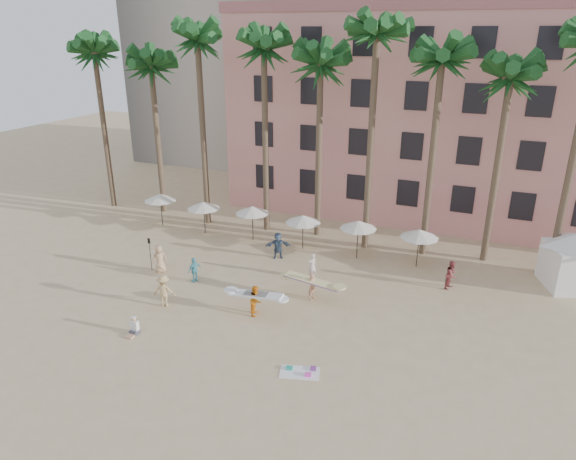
{
  "coord_description": "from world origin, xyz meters",
  "views": [
    {
      "loc": [
        11.09,
        -18.89,
        14.55
      ],
      "look_at": [
        0.6,
        6.0,
        4.0
      ],
      "focal_mm": 32.0,
      "sensor_mm": 36.0,
      "label": 1
    }
  ],
  "objects_px": {
    "cabana": "(576,255)",
    "carrier_white": "(256,299)",
    "pink_hotel": "(453,115)",
    "carrier_yellow": "(312,284)"
  },
  "relations": [
    {
      "from": "carrier_yellow",
      "to": "carrier_white",
      "type": "relative_size",
      "value": 1.09
    },
    {
      "from": "pink_hotel",
      "to": "carrier_yellow",
      "type": "xyz_separation_m",
      "value": [
        -4.81,
        -20.17,
        -7.04
      ]
    },
    {
      "from": "carrier_white",
      "to": "pink_hotel",
      "type": "bearing_deg",
      "value": 72.89
    },
    {
      "from": "cabana",
      "to": "carrier_white",
      "type": "bearing_deg",
      "value": -147.32
    },
    {
      "from": "carrier_yellow",
      "to": "pink_hotel",
      "type": "bearing_deg",
      "value": 76.59
    },
    {
      "from": "pink_hotel",
      "to": "carrier_yellow",
      "type": "height_order",
      "value": "pink_hotel"
    },
    {
      "from": "cabana",
      "to": "carrier_yellow",
      "type": "distance_m",
      "value": 15.84
    },
    {
      "from": "pink_hotel",
      "to": "carrier_white",
      "type": "height_order",
      "value": "pink_hotel"
    },
    {
      "from": "pink_hotel",
      "to": "cabana",
      "type": "relative_size",
      "value": 6.1
    },
    {
      "from": "cabana",
      "to": "carrier_white",
      "type": "distance_m",
      "value": 19.17
    }
  ]
}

